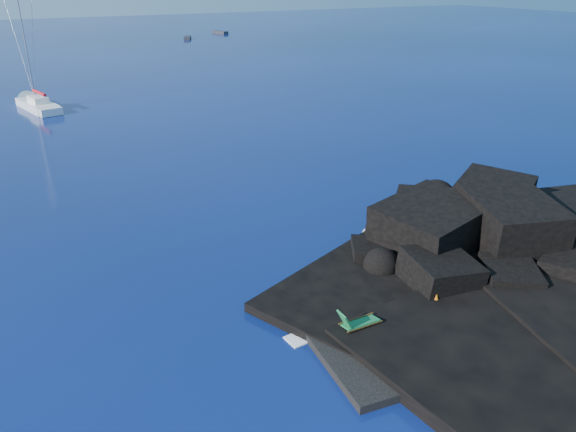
% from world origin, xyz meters
% --- Properties ---
extents(ground, '(400.00, 400.00, 0.00)m').
position_xyz_m(ground, '(0.00, 0.00, 0.00)').
color(ground, '#031436').
rests_on(ground, ground).
extents(headland, '(24.00, 24.00, 3.60)m').
position_xyz_m(headland, '(13.00, 3.00, 0.00)').
color(headland, black).
rests_on(headland, ground).
extents(beach, '(9.08, 6.86, 0.70)m').
position_xyz_m(beach, '(4.50, 0.50, 0.00)').
color(beach, black).
rests_on(beach, ground).
extents(surf_foam, '(10.00, 8.00, 0.06)m').
position_xyz_m(surf_foam, '(5.00, 5.00, 0.00)').
color(surf_foam, white).
rests_on(surf_foam, ground).
extents(sailboat, '(4.88, 11.89, 12.20)m').
position_xyz_m(sailboat, '(-4.33, 53.80, 0.00)').
color(sailboat, white).
rests_on(sailboat, ground).
extents(deck_chair, '(1.78, 0.79, 1.22)m').
position_xyz_m(deck_chair, '(2.55, 1.67, 0.96)').
color(deck_chair, '#186C39').
rests_on(deck_chair, beach).
extents(towel, '(2.02, 1.65, 0.05)m').
position_xyz_m(towel, '(4.79, 0.88, 0.37)').
color(towel, white).
rests_on(towel, beach).
extents(sunbather, '(1.56, 1.11, 0.21)m').
position_xyz_m(sunbather, '(4.79, 0.88, 0.50)').
color(sunbather, '#E8A079').
rests_on(sunbather, towel).
extents(marker_cone, '(0.39, 0.39, 0.56)m').
position_xyz_m(marker_cone, '(6.64, 1.68, 0.63)').
color(marker_cone, orange).
rests_on(marker_cone, beach).
extents(distant_boat_a, '(3.01, 4.62, 0.59)m').
position_xyz_m(distant_boat_a, '(34.24, 115.41, 0.00)').
color(distant_boat_a, '#232227').
rests_on(distant_boat_a, ground).
extents(distant_boat_b, '(2.77, 4.90, 0.62)m').
position_xyz_m(distant_boat_b, '(45.83, 124.15, 0.00)').
color(distant_boat_b, '#29292F').
rests_on(distant_boat_b, ground).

